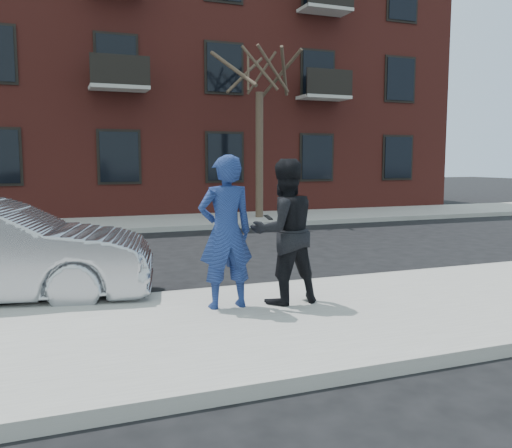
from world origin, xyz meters
name	(u,v)px	position (x,y,z in m)	size (l,w,h in m)	color
ground	(246,327)	(0.00, 0.00, 0.00)	(100.00, 100.00, 0.00)	black
near_sidewalk	(253,327)	(0.00, -0.25, 0.07)	(50.00, 3.50, 0.15)	gray
near_curb	(211,293)	(0.00, 1.55, 0.07)	(50.00, 0.10, 0.15)	#999691
far_sidewalk	(125,224)	(0.00, 11.25, 0.07)	(50.00, 3.50, 0.15)	gray
far_curb	(133,231)	(0.00, 9.45, 0.07)	(50.00, 0.10, 0.15)	#999691
apartment_building	(147,66)	(2.00, 18.00, 6.16)	(24.30, 10.30, 12.30)	maroon
street_tree	(259,56)	(4.50, 11.00, 5.52)	(3.60, 3.60, 6.80)	#372B20
man_hoodie	(226,232)	(-0.11, 0.45, 1.15)	(0.73, 0.52, 1.99)	navy
man_peacoat	(284,232)	(0.70, 0.40, 1.12)	(0.98, 0.78, 1.94)	black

